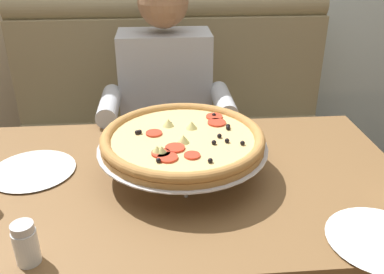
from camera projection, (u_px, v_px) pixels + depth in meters
booth_bench at (174, 144)px, 2.20m from camera, size 1.64×0.78×1.13m
dining_table at (184, 201)px, 1.30m from camera, size 1.36×0.82×0.74m
diner_main at (167, 109)px, 1.82m from camera, size 0.54×0.64×1.27m
pizza at (182, 140)px, 1.24m from camera, size 0.51×0.51×0.14m
shaker_oregano at (26, 246)px, 0.93m from camera, size 0.05×0.05×0.10m
plate_near_left at (381, 238)px, 1.00m from camera, size 0.26×0.26×0.02m
plate_near_right at (33, 169)px, 1.29m from camera, size 0.26×0.26×0.02m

